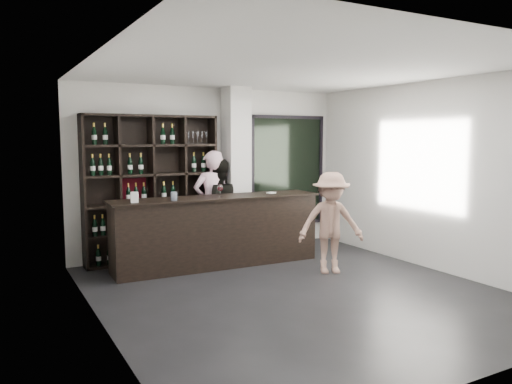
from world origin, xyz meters
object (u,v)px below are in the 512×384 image
tasting_counter (217,231)px  taster_pink (212,204)px  customer (331,223)px  wine_shelf (152,189)px  taster_black (218,208)px

tasting_counter → taster_pink: size_ratio=1.85×
taster_pink → customer: taster_pink is taller
taster_pink → customer: (1.13, -1.84, -0.15)m
wine_shelf → tasting_counter: size_ratio=0.71×
wine_shelf → customer: wine_shelf is taller
tasting_counter → customer: (1.33, -1.19, 0.21)m
tasting_counter → taster_pink: taster_pink is taller
taster_pink → taster_black: 0.13m
wine_shelf → taster_black: (1.11, -0.17, -0.36)m
wine_shelf → customer: 2.95m
wine_shelf → tasting_counter: (0.80, -0.82, -0.64)m
tasting_counter → customer: size_ratio=2.21×
taster_black → tasting_counter: bearing=70.5°
tasting_counter → taster_black: bearing=66.8°
wine_shelf → taster_pink: wine_shelf is taller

